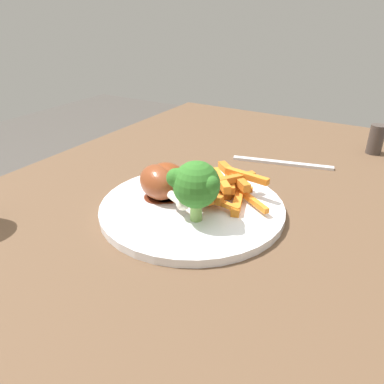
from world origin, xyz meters
TOP-DOWN VIEW (x-y plane):
  - dining_table at (0.00, 0.00)m, footprint 1.19×0.65m
  - dinner_plate at (0.01, -0.04)m, footprint 0.27×0.27m
  - broccoli_floret_front at (-0.03, -0.06)m, footprint 0.06×0.07m
  - carrot_fries_pile at (0.05, -0.07)m, footprint 0.12×0.16m
  - chicken_drumstick_near at (0.01, 0.00)m, footprint 0.09×0.12m
  - chicken_drumstick_far at (0.01, 0.01)m, footprint 0.07×0.11m
  - chicken_drumstick_extra at (-0.00, 0.01)m, footprint 0.08×0.12m
  - fork at (0.25, -0.09)m, footprint 0.06×0.19m
  - pepper_shaker at (0.41, -0.24)m, footprint 0.03×0.03m

SIDE VIEW (x-z plane):
  - dining_table at x=0.00m, z-range 0.25..0.96m
  - fork at x=0.25m, z-range 0.71..0.72m
  - dinner_plate at x=0.01m, z-range 0.71..0.73m
  - carrot_fries_pile at x=0.05m, z-range 0.72..0.76m
  - pepper_shaker at x=0.41m, z-range 0.71..0.77m
  - chicken_drumstick_near at x=0.01m, z-range 0.73..0.77m
  - chicken_drumstick_far at x=0.01m, z-range 0.73..0.78m
  - chicken_drumstick_extra at x=0.00m, z-range 0.73..0.78m
  - broccoli_floret_front at x=-0.03m, z-range 0.74..0.82m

